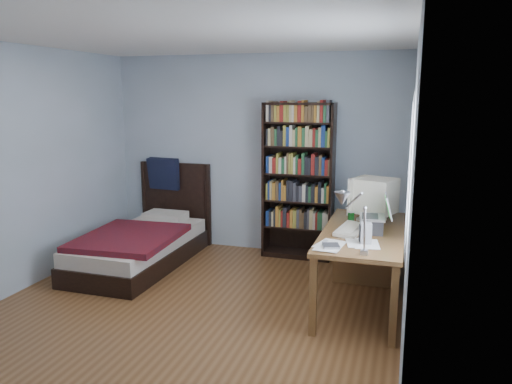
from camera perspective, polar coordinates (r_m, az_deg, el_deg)
room at (r=4.43m, az=-7.80°, el=1.27°), size 4.20×4.24×2.50m
desk at (r=5.41m, az=12.53°, el=-6.17°), size 0.75×1.71×0.73m
crt_monitor at (r=5.21m, az=13.30°, el=-0.49°), size 0.50×0.46×0.44m
laptop at (r=4.78m, az=13.33°, el=-3.32°), size 0.32×0.32×0.37m
desk_lamp at (r=3.69m, az=10.27°, el=-1.49°), size 0.23×0.50×0.60m
keyboard at (r=4.80m, az=10.77°, el=-4.24°), size 0.27×0.54×0.05m
speaker at (r=4.41m, az=12.44°, el=-4.65°), size 0.11×0.11×0.19m
soda_can at (r=5.07m, az=10.81°, el=-2.94°), size 0.06×0.06×0.12m
mouse at (r=5.16m, az=12.19°, el=-3.22°), size 0.06×0.11×0.04m
phone_silver at (r=4.64m, az=9.27°, el=-4.79°), size 0.07×0.11×0.02m
phone_grey at (r=4.41m, az=7.89°, el=-5.64°), size 0.04×0.08×0.02m
external_drive at (r=4.26m, az=8.57°, el=-6.18°), size 0.17×0.17×0.03m
bookshelf at (r=6.12m, az=4.85°, el=1.25°), size 0.86×0.30×1.91m
bed at (r=6.16m, az=-12.84°, el=-5.60°), size 1.08×2.03×1.16m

